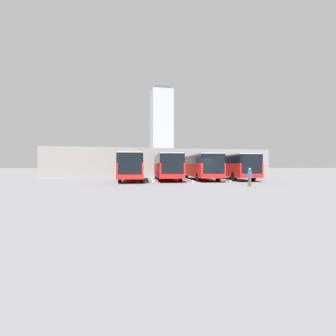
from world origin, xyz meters
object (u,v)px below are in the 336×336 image
(pedestrian, at_px, (250,176))
(bus_2, at_px, (167,166))
(bus_3, at_px, (132,166))
(bus_1, at_px, (201,166))
(bus_0, at_px, (232,166))

(pedestrian, bearing_deg, bus_2, -148.45)
(pedestrian, bearing_deg, bus_3, -131.31)
(bus_3, bearing_deg, pedestrian, 136.13)
(bus_1, xyz_separation_m, bus_2, (4.30, -0.31, 0.00))
(bus_1, relative_size, bus_2, 1.00)
(bus_0, xyz_separation_m, pedestrian, (4.10, 11.13, -0.92))
(bus_1, distance_m, bus_2, 4.31)
(bus_0, bearing_deg, bus_1, 6.30)
(bus_2, bearing_deg, bus_3, 13.75)
(bus_1, relative_size, bus_3, 1.00)
(bus_0, xyz_separation_m, bus_1, (4.30, -0.11, 0.00))
(bus_1, distance_m, pedestrian, 11.27)
(bus_1, height_order, bus_2, same)
(bus_2, distance_m, bus_3, 4.32)
(bus_0, bearing_deg, pedestrian, 77.48)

